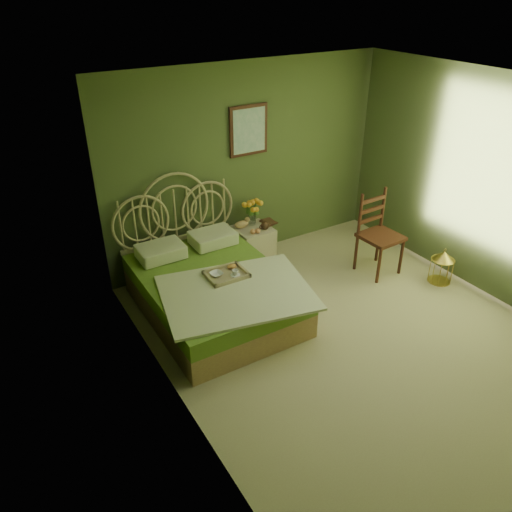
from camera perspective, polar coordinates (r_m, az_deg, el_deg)
floor at (r=5.69m, az=10.81°, el=-8.78°), size 4.50×4.50×0.00m
ceiling at (r=4.59m, az=13.96°, el=17.69°), size 4.50×4.50×0.00m
wall_back at (r=6.67m, az=-0.93°, el=10.48°), size 4.00×0.00×4.00m
wall_left at (r=4.05m, az=-9.39°, el=-3.50°), size 0.00×4.50×4.50m
wall_right at (r=6.45m, az=25.59°, el=6.87°), size 0.00×4.50×4.50m
wall_art at (r=6.51m, az=-0.85°, el=14.15°), size 0.54×0.04×0.64m
bed at (r=5.82m, az=-5.07°, el=-3.63°), size 1.78×2.25×1.39m
nightstand at (r=6.77m, az=-0.32°, el=1.99°), size 0.47×0.47×0.94m
chair at (r=6.67m, az=13.64°, el=3.12°), size 0.51×0.51×1.09m
birdcage at (r=6.80m, az=20.44°, el=-1.18°), size 0.29×0.29×0.44m
book_lower at (r=6.78m, az=0.92°, el=3.69°), size 0.19×0.24×0.02m
book_upper at (r=6.77m, az=0.92°, el=3.84°), size 0.16×0.21×0.02m
cereal_bowl at (r=5.60m, az=-4.55°, el=-2.07°), size 0.16×0.16×0.03m
coffee_cup at (r=5.57m, az=-2.40°, el=-1.93°), size 0.08×0.08×0.07m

